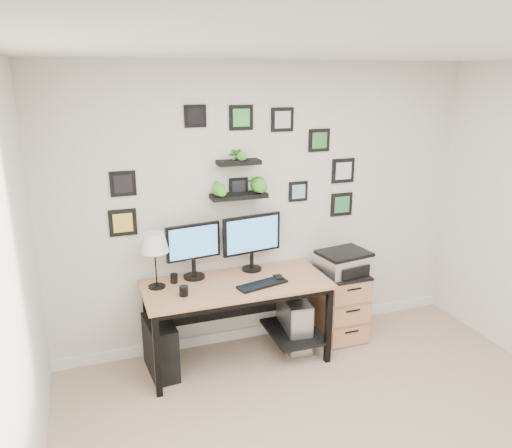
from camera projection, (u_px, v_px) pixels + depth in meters
name	position (u px, v px, depth m)	size (l,w,h in m)	color
room	(267.00, 329.00, 4.96)	(4.00, 4.00, 4.00)	tan
desk	(239.00, 294.00, 4.39)	(1.60, 0.70, 0.75)	tan
monitor_left	(193.00, 247.00, 4.33)	(0.49, 0.21, 0.50)	black
monitor_right	(252.00, 238.00, 4.50)	(0.56, 0.21, 0.52)	black
keyboard	(262.00, 284.00, 4.25)	(0.44, 0.14, 0.02)	black
mouse	(279.00, 278.00, 4.37)	(0.07, 0.10, 0.03)	black
table_lamp	(154.00, 244.00, 4.11)	(0.24, 0.24, 0.48)	black
mug	(184.00, 291.00, 4.05)	(0.07, 0.07, 0.08)	black
pen_cup	(174.00, 278.00, 4.30)	(0.06, 0.06, 0.08)	black
pc_tower_black	(160.00, 347.00, 4.27)	(0.21, 0.48, 0.48)	black
pc_tower_grey	(294.00, 322.00, 4.69)	(0.26, 0.51, 0.48)	gray
file_cabinet	(339.00, 304.00, 4.85)	(0.43, 0.53, 0.67)	tan
printer	(344.00, 262.00, 4.71)	(0.50, 0.43, 0.21)	silver
wall_decor	(245.00, 172.00, 4.38)	(2.31, 0.18, 1.09)	black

